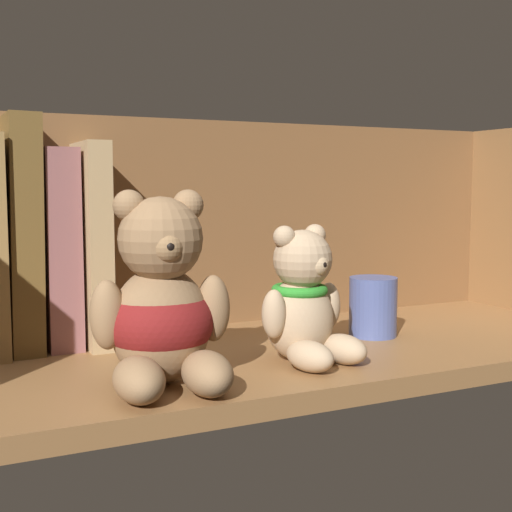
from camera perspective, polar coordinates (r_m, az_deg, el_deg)
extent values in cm
cube|color=olive|center=(73.37, 1.14, -8.46)|extent=(81.29, 29.26, 2.00)
cube|color=brown|center=(85.13, -3.49, 2.01)|extent=(83.69, 1.20, 26.90)
cube|color=brown|center=(76.37, -18.82, 1.76)|extent=(3.46, 11.44, 24.26)
cube|color=#8D5757|center=(77.02, -16.08, 0.65)|extent=(3.43, 10.53, 20.93)
cube|color=tan|center=(77.62, -13.68, 1.01)|extent=(2.47, 13.54, 21.61)
ellipsoid|color=#93704C|center=(60.69, -7.86, -5.65)|extent=(8.66, 7.95, 10.19)
sphere|color=#93704C|center=(59.16, -7.86, 1.39)|extent=(7.25, 7.25, 7.25)
sphere|color=#93704C|center=(59.04, -10.41, 4.09)|extent=(2.72, 2.72, 2.72)
sphere|color=#93704C|center=(60.07, -5.62, 4.19)|extent=(2.72, 2.72, 2.72)
sphere|color=#9B754E|center=(56.69, -7.32, 0.77)|extent=(2.72, 2.72, 2.72)
sphere|color=black|center=(55.75, -7.11, 0.76)|extent=(0.95, 0.95, 0.95)
ellipsoid|color=#93704C|center=(56.33, -9.62, -10.02)|extent=(4.78, 7.19, 3.62)
ellipsoid|color=#93704C|center=(57.51, -4.03, -9.62)|extent=(4.78, 7.19, 3.62)
ellipsoid|color=#93704C|center=(59.21, -12.14, -4.76)|extent=(3.24, 3.24, 5.89)
ellipsoid|color=#93704C|center=(61.04, -3.55, -4.32)|extent=(3.24, 3.24, 5.89)
ellipsoid|color=maroon|center=(60.64, -7.86, -5.41)|extent=(9.38, 8.66, 7.14)
ellipsoid|color=tan|center=(68.24, 3.59, -5.22)|extent=(6.88, 6.31, 8.09)
sphere|color=tan|center=(67.06, 3.85, -0.27)|extent=(5.76, 5.76, 5.76)
sphere|color=tan|center=(65.80, 2.35, 1.58)|extent=(2.16, 2.16, 2.16)
sphere|color=tan|center=(68.53, 4.87, 1.74)|extent=(2.16, 2.16, 2.16)
sphere|color=tan|center=(65.63, 5.07, -0.72)|extent=(2.16, 2.16, 2.16)
sphere|color=black|center=(65.09, 5.54, -0.73)|extent=(0.76, 0.76, 0.76)
ellipsoid|color=tan|center=(64.59, 4.45, -8.23)|extent=(4.41, 6.00, 2.88)
ellipsoid|color=tan|center=(67.66, 7.20, -7.61)|extent=(4.41, 6.00, 2.88)
ellipsoid|color=tan|center=(65.37, 1.49, -4.80)|extent=(2.82, 2.82, 4.68)
ellipsoid|color=tan|center=(70.26, 6.00, -4.08)|extent=(2.82, 2.82, 4.68)
torus|color=green|center=(67.74, 3.60, -2.80)|extent=(5.53, 5.53, 1.04)
cylinder|color=#4C5B99|center=(80.08, 9.61, -4.13)|extent=(5.42, 5.42, 6.74)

